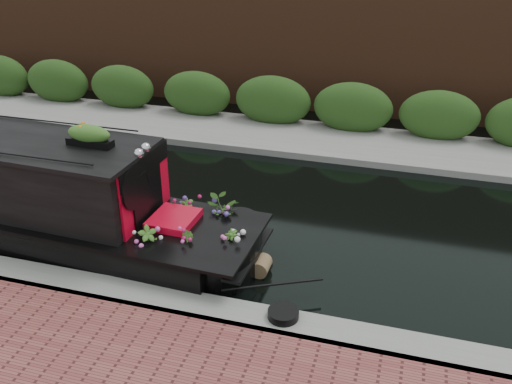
# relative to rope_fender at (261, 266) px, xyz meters

# --- Properties ---
(ground) EXTENTS (80.00, 80.00, 0.00)m
(ground) POSITION_rel_rope_fender_xyz_m (-1.73, 1.90, -0.15)
(ground) COLOR black
(ground) RESTS_ON ground
(near_bank_coping) EXTENTS (40.00, 0.60, 0.50)m
(near_bank_coping) POSITION_rel_rope_fender_xyz_m (-1.73, -1.40, -0.15)
(near_bank_coping) COLOR gray
(near_bank_coping) RESTS_ON ground
(far_bank_path) EXTENTS (40.00, 2.40, 0.34)m
(far_bank_path) POSITION_rel_rope_fender_xyz_m (-1.73, 6.10, -0.15)
(far_bank_path) COLOR gray
(far_bank_path) RESTS_ON ground
(far_hedge) EXTENTS (40.00, 1.10, 2.80)m
(far_hedge) POSITION_rel_rope_fender_xyz_m (-1.73, 7.00, -0.15)
(far_hedge) COLOR #224316
(far_hedge) RESTS_ON ground
(far_brick_wall) EXTENTS (40.00, 1.00, 8.00)m
(far_brick_wall) POSITION_rel_rope_fender_xyz_m (-1.73, 9.10, -0.15)
(far_brick_wall) COLOR #4C2B19
(far_brick_wall) RESTS_ON ground
(rope_fender) EXTENTS (0.30, 0.37, 0.30)m
(rope_fender) POSITION_rel_rope_fender_xyz_m (0.00, 0.00, 0.00)
(rope_fender) COLOR brown
(rope_fender) RESTS_ON ground
(coiled_mooring_rope) EXTENTS (0.46, 0.46, 0.12)m
(coiled_mooring_rope) POSITION_rel_rope_fender_xyz_m (0.71, -1.32, 0.16)
(coiled_mooring_rope) COLOR black
(coiled_mooring_rope) RESTS_ON near_bank_coping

